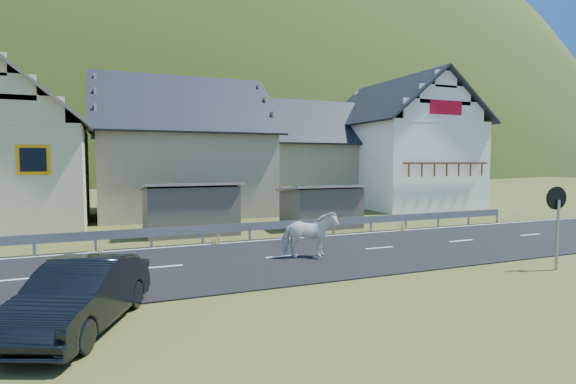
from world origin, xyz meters
name	(u,v)px	position (x,y,z in m)	size (l,w,h in m)	color
ground	(282,258)	(0.00, 0.00, 0.00)	(160.00, 160.00, 0.00)	#374A1A
road	(282,257)	(0.00, 0.00, 0.02)	(60.00, 7.00, 0.04)	black
lane_markings	(282,256)	(0.00, 0.00, 0.04)	(60.00, 6.60, 0.01)	silver
guardrail	(250,227)	(0.00, 3.68, 0.56)	(28.10, 0.09, 0.75)	#93969B
shed_left	(190,210)	(-2.00, 6.50, 1.10)	(4.30, 3.30, 2.40)	#685B4E
shed_right	(321,207)	(4.50, 6.00, 1.00)	(3.80, 2.90, 2.20)	#685B4E
house_cream	(9,141)	(-10.00, 12.00, 4.36)	(7.80, 9.80, 8.30)	beige
house_stone_a	(181,141)	(-1.00, 15.00, 4.63)	(10.80, 9.80, 8.90)	gray
house_stone_b	(309,149)	(9.00, 17.00, 4.24)	(9.80, 8.80, 8.10)	gray
house_white	(398,138)	(15.00, 14.00, 5.06)	(8.80, 10.80, 9.70)	white
mountain	(133,217)	(5.00, 180.00, -20.00)	(440.00, 280.00, 260.00)	black
horse	(309,235)	(0.79, -0.53, 0.83)	(1.88, 0.86, 1.59)	silver
car	(80,295)	(-6.14, -4.60, 0.68)	(1.44, 4.14, 1.36)	black
traffic_mirror	(556,209)	(7.17, -4.78, 1.88)	(0.71, 0.23, 2.57)	#93969B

